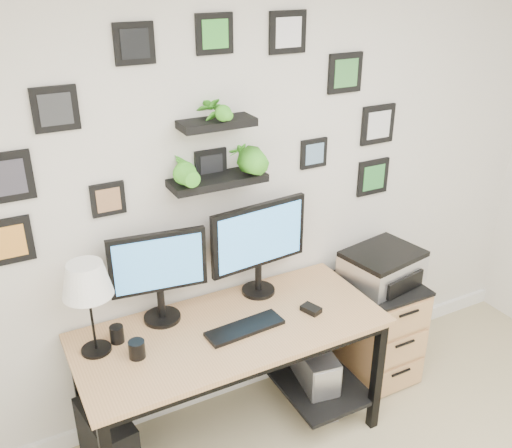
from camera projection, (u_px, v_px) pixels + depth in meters
room at (262, 372)px, 3.68m from camera, size 4.00×4.00×4.00m
desk at (235, 341)px, 3.04m from camera, size 1.60×0.70×0.75m
monitor_left at (159, 271)px, 2.87m from camera, size 0.49×0.22×0.50m
monitor_right at (259, 242)px, 3.11m from camera, size 0.59×0.21×0.54m
keyboard at (245, 328)px, 2.91m from camera, size 0.42×0.16×0.02m
mouse at (311, 309)px, 3.06m from camera, size 0.10×0.12×0.03m
table_lamp at (87, 282)px, 2.60m from camera, size 0.24×0.24×0.48m
mug at (137, 349)px, 2.70m from camera, size 0.08×0.08×0.09m
pen_cup at (117, 334)px, 2.81m from camera, size 0.07×0.07×0.09m
pc_tower_black at (109, 445)px, 2.93m from camera, size 0.24×0.44×0.41m
pc_tower_grey at (312, 376)px, 3.41m from camera, size 0.24×0.43×0.41m
file_cabinet at (376, 328)px, 3.64m from camera, size 0.43×0.53×0.67m
printer at (382, 267)px, 3.47m from camera, size 0.50×0.42×0.20m
wall_decor at (220, 139)px, 2.84m from camera, size 2.32×0.18×1.10m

